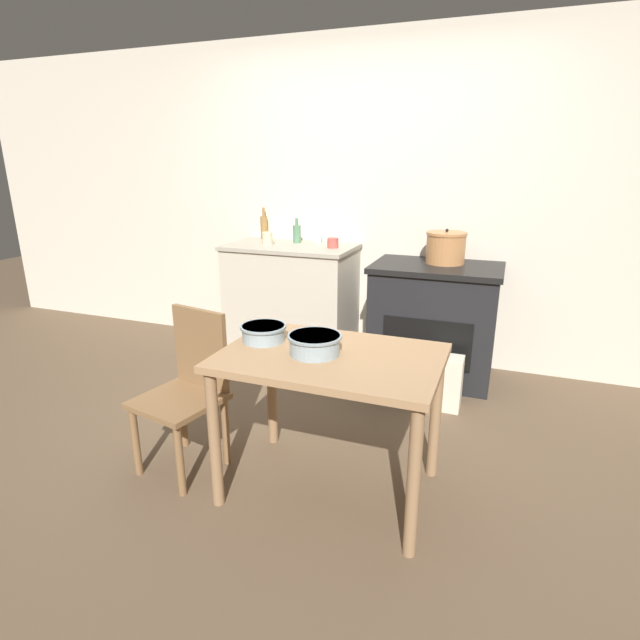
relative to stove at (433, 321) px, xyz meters
name	(u,v)px	position (x,y,z in m)	size (l,w,h in m)	color
ground_plane	(295,438)	(-0.62, -1.24, -0.44)	(14.00, 14.00, 0.00)	brown
wall_back	(370,203)	(-0.62, 0.34, 0.83)	(8.00, 0.07, 2.55)	beige
counter_cabinet	(292,301)	(-1.18, 0.01, 0.04)	(1.04, 0.63, 0.96)	beige
stove	(433,321)	(0.00, 0.00, 0.00)	(0.94, 0.65, 0.88)	black
work_table	(331,376)	(-0.25, -1.63, 0.18)	(1.03, 0.71, 0.74)	#A87F56
chair	(188,387)	(-1.04, -1.67, 0.01)	(0.47, 0.47, 0.86)	olive
flour_sack	(442,382)	(0.15, -0.51, -0.26)	(0.26, 0.18, 0.36)	beige
stock_pot	(446,248)	(0.04, 0.08, 0.55)	(0.29, 0.29, 0.25)	#B77A47
mixing_bowl_large	(263,332)	(-0.63, -1.57, 0.34)	(0.23, 0.23, 0.08)	#93A8B2
mixing_bowl_small	(315,343)	(-0.33, -1.65, 0.35)	(0.26, 0.26, 0.09)	#93A8B2
bottle_far_left	(264,227)	(-1.54, 0.25, 0.62)	(0.06, 0.06, 0.27)	olive
bottle_left	(297,233)	(-1.18, 0.13, 0.59)	(0.07, 0.07, 0.20)	#517F5B
bottle_mid_left	(318,234)	(-1.00, 0.17, 0.59)	(0.06, 0.06, 0.20)	silver
cup_center_left	(267,239)	(-1.36, -0.06, 0.57)	(0.08, 0.08, 0.10)	beige
cup_center	(333,243)	(-0.81, -0.01, 0.55)	(0.09, 0.09, 0.08)	#B74C42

